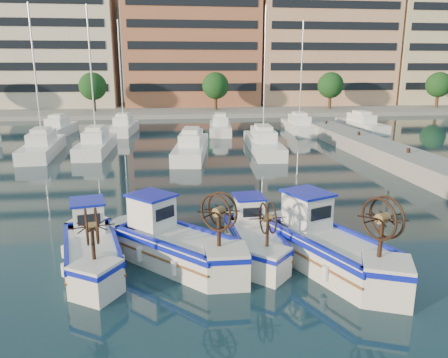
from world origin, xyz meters
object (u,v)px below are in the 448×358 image
Objects in this scene: fishing_boat_b at (174,242)px; fishing_boat_d at (328,245)px; fishing_boat_c at (254,236)px; fishing_boat_a at (91,247)px.

fishing_boat_b is 5.33m from fishing_boat_d.
fishing_boat_b is at bearing 146.05° from fishing_boat_d.
fishing_boat_b is at bearing -173.88° from fishing_boat_c.
fishing_boat_a is 0.86× the size of fishing_boat_d.
fishing_boat_c is 2.74m from fishing_boat_d.
fishing_boat_c is (2.95, 0.48, -0.13)m from fishing_boat_b.
fishing_boat_a reaches higher than fishing_boat_c.
fishing_boat_c is (5.79, 0.43, -0.05)m from fishing_boat_a.
fishing_boat_c is at bearing -34.83° from fishing_boat_b.
fishing_boat_a is 1.10× the size of fishing_boat_c.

